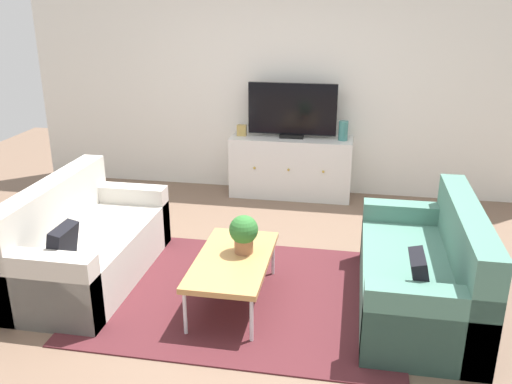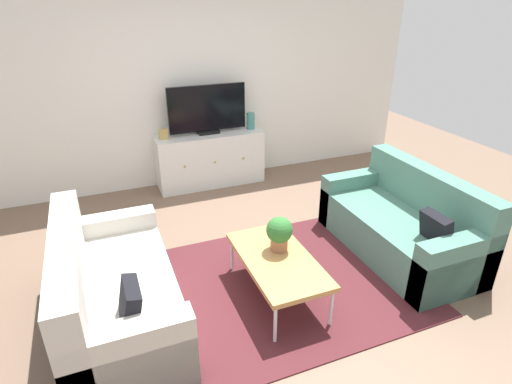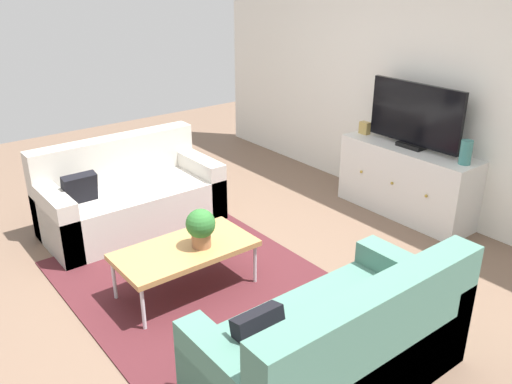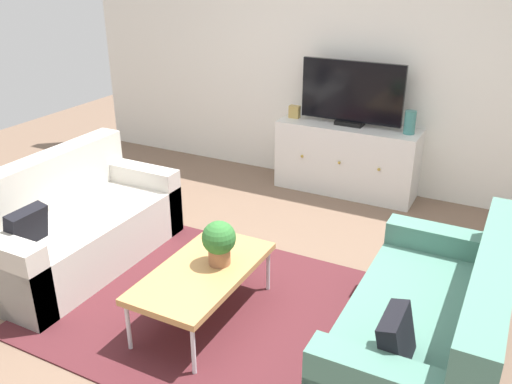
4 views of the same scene
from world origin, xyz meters
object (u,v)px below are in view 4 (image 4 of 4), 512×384
(flat_screen_tv, at_px, (352,94))
(coffee_table, at_px, (203,273))
(tv_console, at_px, (346,159))
(glass_vase, at_px, (410,122))
(couch_left_side, at_px, (70,229))
(mantel_clock, at_px, (294,112))
(couch_right_side, at_px, (436,334))
(potted_plant, at_px, (219,241))

(flat_screen_tv, bearing_deg, coffee_table, -93.24)
(tv_console, height_order, glass_vase, glass_vase)
(couch_left_side, relative_size, flat_screen_tv, 1.62)
(coffee_table, bearing_deg, mantel_clock, 100.18)
(flat_screen_tv, xyz_separation_m, glass_vase, (0.60, -0.02, -0.21))
(couch_left_side, height_order, mantel_clock, couch_left_side)
(couch_right_side, distance_m, glass_vase, 2.55)
(couch_right_side, bearing_deg, couch_left_side, 180.00)
(potted_plant, bearing_deg, couch_left_side, 177.86)
(tv_console, distance_m, flat_screen_tv, 0.68)
(tv_console, distance_m, glass_vase, 0.77)
(potted_plant, height_order, flat_screen_tv, flat_screen_tv)
(couch_right_side, distance_m, flat_screen_tv, 2.85)
(couch_right_side, height_order, potted_plant, couch_right_side)
(couch_right_side, height_order, tv_console, couch_right_side)
(glass_vase, distance_m, mantel_clock, 1.20)
(potted_plant, bearing_deg, tv_console, 88.02)
(couch_left_side, bearing_deg, glass_vase, 48.29)
(glass_vase, bearing_deg, potted_plant, -105.76)
(couch_right_side, xyz_separation_m, glass_vase, (-0.75, 2.37, 0.55))
(potted_plant, xyz_separation_m, flat_screen_tv, (0.08, 2.45, 0.48))
(couch_left_side, height_order, glass_vase, glass_vase)
(coffee_table, relative_size, glass_vase, 4.79)
(couch_left_side, distance_m, mantel_clock, 2.59)
(coffee_table, bearing_deg, flat_screen_tv, 86.76)
(coffee_table, distance_m, flat_screen_tv, 2.65)
(potted_plant, relative_size, flat_screen_tv, 0.30)
(couch_left_side, xyz_separation_m, glass_vase, (2.12, 2.37, 0.55))
(potted_plant, height_order, tv_console, tv_console)
(coffee_table, bearing_deg, potted_plant, 61.48)
(couch_right_side, xyz_separation_m, coffee_table, (-1.50, -0.17, 0.08))
(couch_right_side, height_order, flat_screen_tv, flat_screen_tv)
(couch_left_side, height_order, coffee_table, couch_left_side)
(potted_plant, bearing_deg, glass_vase, 74.24)
(coffee_table, distance_m, glass_vase, 2.69)
(flat_screen_tv, xyz_separation_m, mantel_clock, (-0.60, -0.02, -0.26))
(coffee_table, height_order, mantel_clock, mantel_clock)
(glass_vase, bearing_deg, flat_screen_tv, 178.09)
(coffee_table, distance_m, tv_console, 2.54)
(flat_screen_tv, bearing_deg, glass_vase, -1.91)
(tv_console, bearing_deg, coffee_table, -93.27)
(couch_right_side, relative_size, flat_screen_tv, 1.62)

